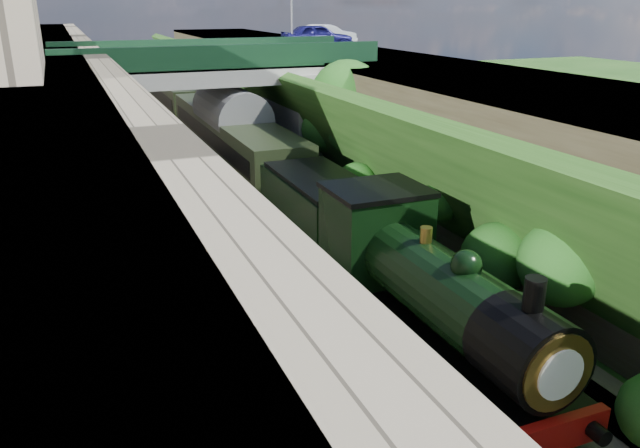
# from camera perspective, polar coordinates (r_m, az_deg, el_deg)

# --- Properties ---
(trackbed) EXTENTS (10.00, 90.00, 0.20)m
(trackbed) POSITION_cam_1_polar(r_m,az_deg,el_deg) (31.22, -8.25, 2.54)
(trackbed) COLOR #473F38
(trackbed) RESTS_ON ground
(retaining_wall) EXTENTS (1.00, 90.00, 7.00)m
(retaining_wall) POSITION_cam_1_polar(r_m,az_deg,el_deg) (29.62, -19.01, 7.54)
(retaining_wall) COLOR #756B56
(retaining_wall) RESTS_ON ground
(street_plateau_left) EXTENTS (6.00, 90.00, 7.00)m
(street_plateau_left) POSITION_cam_1_polar(r_m,az_deg,el_deg) (29.64, -25.78, 6.66)
(street_plateau_left) COLOR #262628
(street_plateau_left) RESTS_ON ground
(street_plateau_right) EXTENTS (8.00, 90.00, 6.25)m
(street_plateau_right) POSITION_cam_1_polar(r_m,az_deg,el_deg) (33.96, 7.39, 9.22)
(street_plateau_right) COLOR #262628
(street_plateau_right) RESTS_ON ground
(embankment_slope) EXTENTS (4.38, 90.00, 6.40)m
(embankment_slope) POSITION_cam_1_polar(r_m,az_deg,el_deg) (29.44, 2.47, 6.99)
(embankment_slope) COLOR #1E4714
(embankment_slope) RESTS_ON ground
(track_left) EXTENTS (2.50, 90.00, 0.20)m
(track_left) POSITION_cam_1_polar(r_m,az_deg,el_deg) (30.79, -11.87, 2.36)
(track_left) COLOR black
(track_left) RESTS_ON trackbed
(track_right) EXTENTS (2.50, 90.00, 0.20)m
(track_right) POSITION_cam_1_polar(r_m,az_deg,el_deg) (31.47, -6.15, 3.05)
(track_right) COLOR black
(track_right) RESTS_ON trackbed
(road_bridge) EXTENTS (16.00, 6.40, 7.25)m
(road_bridge) POSITION_cam_1_polar(r_m,az_deg,el_deg) (34.37, -8.73, 10.89)
(road_bridge) COLOR gray
(road_bridge) RESTS_ON ground
(tree) EXTENTS (3.60, 3.80, 6.60)m
(tree) POSITION_cam_1_polar(r_m,az_deg,el_deg) (31.27, 2.53, 11.30)
(tree) COLOR black
(tree) RESTS_ON ground
(car_blue) EXTENTS (4.74, 1.97, 1.61)m
(car_blue) POSITION_cam_1_polar(r_m,az_deg,el_deg) (42.29, -0.25, 16.76)
(car_blue) COLOR #151356
(car_blue) RESTS_ON street_plateau_right
(car_silver) EXTENTS (4.72, 2.42, 1.48)m
(car_silver) POSITION_cam_1_polar(r_m,az_deg,el_deg) (45.05, 0.48, 16.86)
(car_silver) COLOR silver
(car_silver) RESTS_ON street_plateau_right
(locomotive) EXTENTS (3.10, 10.23, 3.83)m
(locomotive) POSITION_cam_1_polar(r_m,az_deg,el_deg) (16.84, 9.65, -6.26)
(locomotive) COLOR black
(locomotive) RESTS_ON trackbed
(tender) EXTENTS (2.70, 6.00, 3.05)m
(tender) POSITION_cam_1_polar(r_m,az_deg,el_deg) (23.02, 0.04, 0.48)
(tender) COLOR black
(tender) RESTS_ON trackbed
(coach_front) EXTENTS (2.90, 18.00, 3.70)m
(coach_front) POSITION_cam_1_polar(r_m,az_deg,el_deg) (34.48, -8.01, 7.53)
(coach_front) COLOR black
(coach_front) RESTS_ON trackbed
(coach_middle) EXTENTS (2.90, 18.00, 3.70)m
(coach_middle) POSITION_cam_1_polar(r_m,az_deg,el_deg) (52.65, -13.32, 11.35)
(coach_middle) COLOR black
(coach_middle) RESTS_ON trackbed
(coach_rear) EXTENTS (2.90, 18.00, 3.70)m
(coach_rear) POSITION_cam_1_polar(r_m,az_deg,el_deg) (71.15, -15.94, 13.16)
(coach_rear) COLOR black
(coach_rear) RESTS_ON trackbed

